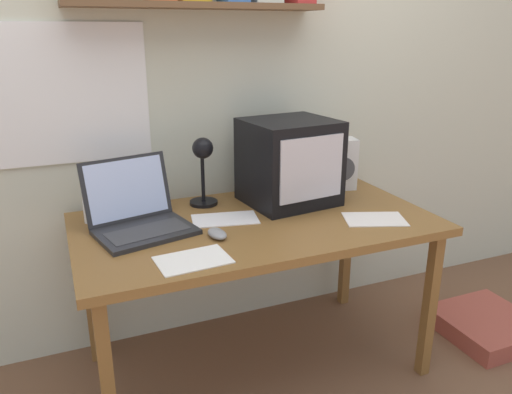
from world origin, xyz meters
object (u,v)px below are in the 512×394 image
crt_monitor (289,162)px  open_notebook (375,219)px  desk_lamp (203,163)px  floor_cushion (487,325)px  space_heater (339,164)px  loose_paper_near_laptop (193,260)px  corner_desk (256,234)px  laptop (137,213)px  computer_mouse (217,234)px  juice_glass (91,207)px  printed_handout (225,219)px

crt_monitor → open_notebook: bearing=-62.8°
desk_lamp → floor_cushion: 1.63m
space_heater → open_notebook: (-0.09, -0.43, -0.12)m
loose_paper_near_laptop → corner_desk: bearing=37.9°
laptop → floor_cushion: (1.63, -0.30, -0.73)m
desk_lamp → loose_paper_near_laptop: (-0.19, -0.50, -0.20)m
desk_lamp → loose_paper_near_laptop: bearing=-98.9°
laptop → space_heater: bearing=-4.5°
crt_monitor → computer_mouse: crt_monitor is taller
crt_monitor → loose_paper_near_laptop: 0.73m
corner_desk → crt_monitor: (0.22, 0.16, 0.25)m
computer_mouse → space_heater: bearing=25.7°
open_notebook → loose_paper_near_laptop: 0.80m
open_notebook → computer_mouse: bearing=173.7°
juice_glass → floor_cushion: size_ratio=0.32×
computer_mouse → floor_cushion: bearing=-4.2°
corner_desk → open_notebook: size_ratio=5.07×
open_notebook → loose_paper_near_laptop: same height
juice_glass → computer_mouse: 0.55m
computer_mouse → loose_paper_near_laptop: computer_mouse is taller
laptop → juice_glass: bearing=124.3°
juice_glass → crt_monitor: bearing=-5.6°
crt_monitor → open_notebook: crt_monitor is taller
juice_glass → space_heater: 1.17m
juice_glass → floor_cushion: (1.79, -0.45, -0.72)m
corner_desk → open_notebook: open_notebook is taller
desk_lamp → space_heater: desk_lamp is taller
laptop → space_heater: 1.02m
juice_glass → desk_lamp: bearing=-0.3°
loose_paper_near_laptop → open_notebook: bearing=6.0°
desk_lamp → printed_handout: bearing=-67.8°
corner_desk → space_heater: 0.62m
corner_desk → crt_monitor: 0.37m
space_heater → loose_paper_near_laptop: bearing=-138.4°
computer_mouse → floor_cushion: (1.37, -0.10, -0.68)m
corner_desk → computer_mouse: (-0.20, -0.11, 0.08)m
laptop → corner_desk: bearing=-24.5°
desk_lamp → floor_cushion: bearing=-6.7°
corner_desk → floor_cushion: corner_desk is taller
space_heater → open_notebook: size_ratio=0.86×
juice_glass → floor_cushion: 1.98m
juice_glass → printed_handout: (0.51, -0.18, -0.06)m
space_heater → desk_lamp: bearing=-167.7°
desk_lamp → computer_mouse: desk_lamp is taller
laptop → floor_cushion: 1.81m
space_heater → open_notebook: 0.46m
computer_mouse → corner_desk: bearing=28.6°
printed_handout → computer_mouse: bearing=-118.1°
space_heater → loose_paper_near_laptop: 1.03m
desk_lamp → crt_monitor: bearing=0.0°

